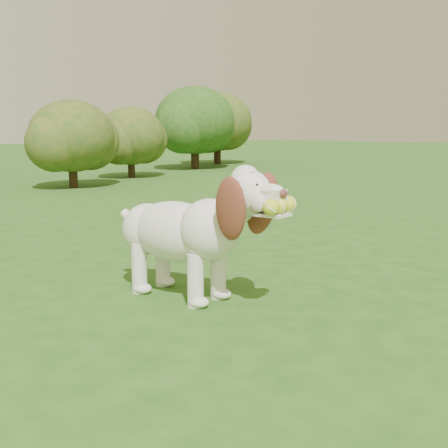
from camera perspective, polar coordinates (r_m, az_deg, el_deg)
ground at (r=3.65m, az=-4.85°, el=-6.55°), size 80.00×80.00×0.00m
dog at (r=3.34m, az=-3.46°, el=-0.33°), size 0.62×1.26×0.82m
shrub_c at (r=10.30m, az=-15.24°, el=8.61°), size 1.49×1.49×1.54m
shrub_h at (r=17.10m, az=-0.69°, el=10.37°), size 2.08×2.08×2.15m
shrub_d at (r=12.26m, az=-9.47°, el=8.80°), size 1.45×1.45×1.50m
shrub_f at (r=14.87m, az=-2.99°, el=10.46°), size 2.07×2.07×2.14m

